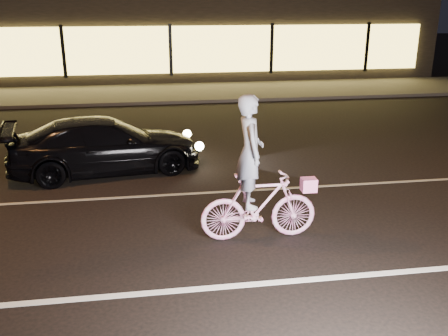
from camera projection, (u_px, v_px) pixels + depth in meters
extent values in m
plane|color=black|center=(219.00, 237.00, 8.29)|extent=(90.00, 90.00, 0.00)
cube|color=silver|center=(234.00, 286.00, 6.88)|extent=(60.00, 0.12, 0.01)
cube|color=gray|center=(205.00, 193.00, 10.16)|extent=(60.00, 0.10, 0.01)
cube|color=#383533|center=(174.00, 93.00, 20.42)|extent=(30.00, 4.00, 0.12)
cube|color=black|center=(166.00, 34.00, 25.40)|extent=(25.00, 8.00, 4.00)
cube|color=#E9C651|center=(170.00, 50.00, 21.70)|extent=(23.00, 0.15, 2.00)
cube|color=black|center=(63.00, 52.00, 20.98)|extent=(0.15, 0.08, 2.20)
cube|color=black|center=(171.00, 50.00, 21.62)|extent=(0.15, 0.08, 2.20)
cube|color=black|center=(272.00, 49.00, 22.26)|extent=(0.15, 0.08, 2.20)
cube|color=black|center=(367.00, 47.00, 22.90)|extent=(0.15, 0.08, 2.20)
imported|color=#D93190|center=(259.00, 206.00, 8.08)|extent=(1.91, 0.54, 1.15)
imported|color=silver|center=(250.00, 152.00, 7.75)|extent=(0.43, 0.66, 1.80)
cube|color=#F958AB|center=(309.00, 185.00, 8.09)|extent=(0.24, 0.20, 0.22)
imported|color=black|center=(106.00, 145.00, 11.23)|extent=(4.49, 2.43, 1.24)
sphere|color=#FFF2BF|center=(187.00, 134.00, 12.36)|extent=(0.21, 0.21, 0.21)
sphere|color=#FFF2BF|center=(199.00, 146.00, 11.34)|extent=(0.21, 0.21, 0.21)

